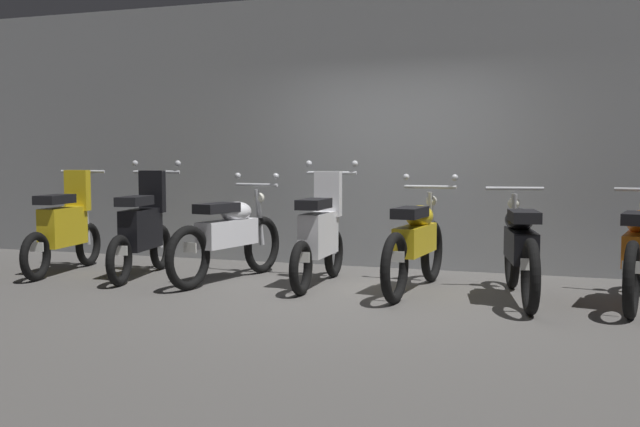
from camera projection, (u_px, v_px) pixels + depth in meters
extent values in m
plane|color=#565451|center=(354.00, 296.00, 7.06)|extent=(80.00, 80.00, 0.00)
cube|color=gray|center=(402.00, 131.00, 8.84)|extent=(16.00, 0.30, 3.29)
torus|color=black|center=(88.00, 244.00, 9.01)|extent=(0.17, 0.54, 0.53)
torus|color=black|center=(36.00, 257.00, 7.88)|extent=(0.17, 0.54, 0.53)
cube|color=gold|center=(63.00, 227.00, 8.42)|extent=(0.32, 0.76, 0.44)
cube|color=gold|center=(77.00, 190.00, 8.73)|extent=(0.29, 0.16, 0.48)
cube|color=black|center=(55.00, 199.00, 8.24)|extent=(0.31, 0.55, 0.10)
cylinder|color=#B7BABF|center=(83.00, 172.00, 8.85)|extent=(0.56, 0.12, 0.04)
cylinder|color=#B7BABF|center=(86.00, 210.00, 8.93)|extent=(0.08, 0.15, 0.85)
sphere|color=silver|center=(85.00, 184.00, 8.91)|extent=(0.12, 0.12, 0.12)
cube|color=white|center=(36.00, 247.00, 7.89)|extent=(0.16, 0.04, 0.10)
torus|color=black|center=(161.00, 247.00, 8.70)|extent=(0.18, 0.54, 0.53)
torus|color=black|center=(119.00, 260.00, 7.57)|extent=(0.18, 0.54, 0.53)
cube|color=black|center=(141.00, 229.00, 8.12)|extent=(0.34, 0.76, 0.44)
cube|color=black|center=(152.00, 191.00, 8.43)|extent=(0.30, 0.17, 0.48)
cube|color=black|center=(135.00, 201.00, 7.93)|extent=(0.33, 0.55, 0.10)
cylinder|color=#B7BABF|center=(156.00, 172.00, 8.55)|extent=(0.56, 0.13, 0.04)
sphere|color=#B7BABF|center=(135.00, 163.00, 8.58)|extent=(0.07, 0.07, 0.07)
sphere|color=#B7BABF|center=(178.00, 163.00, 8.50)|extent=(0.07, 0.07, 0.07)
cylinder|color=#B7BABF|center=(159.00, 212.00, 8.63)|extent=(0.08, 0.16, 0.85)
sphere|color=silver|center=(158.00, 185.00, 8.60)|extent=(0.12, 0.12, 0.12)
cube|color=white|center=(120.00, 251.00, 7.59)|extent=(0.16, 0.04, 0.10)
torus|color=black|center=(262.00, 245.00, 8.45)|extent=(0.21, 0.66, 0.65)
torus|color=black|center=(188.00, 258.00, 7.32)|extent=(0.21, 0.66, 0.65)
cube|color=silver|center=(228.00, 233.00, 7.87)|extent=(0.37, 0.86, 0.28)
ellipsoid|color=silver|center=(236.00, 212.00, 7.99)|extent=(0.34, 0.48, 0.22)
cube|color=black|center=(217.00, 208.00, 7.69)|extent=(0.33, 0.56, 0.10)
cylinder|color=#B7BABF|center=(257.00, 185.00, 8.31)|extent=(0.56, 0.14, 0.04)
sphere|color=#B7BABF|center=(238.00, 176.00, 8.43)|extent=(0.07, 0.07, 0.07)
sphere|color=#B7BABF|center=(276.00, 176.00, 8.17)|extent=(0.07, 0.07, 0.07)
cylinder|color=#B7BABF|center=(259.00, 217.00, 8.38)|extent=(0.09, 0.17, 0.65)
sphere|color=silver|center=(259.00, 198.00, 8.36)|extent=(0.12, 0.12, 0.12)
cube|color=white|center=(190.00, 248.00, 7.34)|extent=(0.16, 0.04, 0.10)
torus|color=black|center=(334.00, 253.00, 8.16)|extent=(0.11, 0.53, 0.53)
torus|color=black|center=(301.00, 268.00, 7.06)|extent=(0.11, 0.53, 0.53)
cube|color=silver|center=(319.00, 234.00, 7.59)|extent=(0.25, 0.74, 0.44)
cube|color=silver|center=(328.00, 194.00, 7.89)|extent=(0.28, 0.13, 0.48)
cube|color=black|center=(314.00, 204.00, 7.41)|extent=(0.26, 0.53, 0.10)
cylinder|color=#B7BABF|center=(332.00, 173.00, 8.00)|extent=(0.56, 0.06, 0.04)
sphere|color=#B7BABF|center=(309.00, 164.00, 8.07)|extent=(0.07, 0.07, 0.07)
sphere|color=#B7BABF|center=(355.00, 164.00, 7.92)|extent=(0.07, 0.07, 0.07)
cylinder|color=#B7BABF|center=(333.00, 216.00, 8.08)|extent=(0.06, 0.15, 0.85)
sphere|color=silver|center=(333.00, 187.00, 8.06)|extent=(0.12, 0.12, 0.12)
cube|color=white|center=(302.00, 257.00, 7.07)|extent=(0.16, 0.02, 0.10)
torus|color=black|center=(432.00, 251.00, 7.84)|extent=(0.14, 0.66, 0.65)
torus|color=black|center=(395.00, 268.00, 6.65)|extent=(0.14, 0.66, 0.65)
cube|color=gold|center=(415.00, 240.00, 7.23)|extent=(0.28, 0.85, 0.28)
ellipsoid|color=gold|center=(420.00, 216.00, 7.36)|extent=(0.29, 0.46, 0.22)
cube|color=black|center=(410.00, 213.00, 7.04)|extent=(0.28, 0.54, 0.10)
cylinder|color=#B7BABF|center=(430.00, 187.00, 7.69)|extent=(0.56, 0.08, 0.04)
sphere|color=#B7BABF|center=(406.00, 177.00, 7.79)|extent=(0.07, 0.07, 0.07)
sphere|color=#B7BABF|center=(455.00, 178.00, 7.58)|extent=(0.07, 0.07, 0.07)
cylinder|color=#B7BABF|center=(431.00, 222.00, 7.77)|extent=(0.07, 0.16, 0.65)
sphere|color=silver|center=(431.00, 201.00, 7.75)|extent=(0.12, 0.12, 0.12)
cube|color=white|center=(396.00, 257.00, 6.67)|extent=(0.16, 0.02, 0.10)
torus|color=black|center=(512.00, 256.00, 7.44)|extent=(0.21, 0.66, 0.65)
torus|color=black|center=(530.00, 277.00, 6.16)|extent=(0.21, 0.66, 0.65)
cube|color=black|center=(521.00, 245.00, 6.78)|extent=(0.37, 0.86, 0.28)
ellipsoid|color=black|center=(519.00, 220.00, 6.92)|extent=(0.34, 0.48, 0.22)
cube|color=black|center=(524.00, 216.00, 6.58)|extent=(0.33, 0.56, 0.10)
cylinder|color=#B7BABF|center=(515.00, 188.00, 7.29)|extent=(0.56, 0.14, 0.04)
cylinder|color=#B7BABF|center=(513.00, 225.00, 7.37)|extent=(0.09, 0.17, 0.65)
sphere|color=silver|center=(514.00, 203.00, 7.35)|extent=(0.12, 0.12, 0.12)
cube|color=white|center=(530.00, 264.00, 6.18)|extent=(0.16, 0.04, 0.10)
torus|color=black|center=(632.00, 280.00, 6.00)|extent=(0.19, 0.66, 0.65)
cube|color=orange|center=(639.00, 248.00, 6.56)|extent=(0.35, 0.86, 0.28)
cube|color=black|center=(638.00, 218.00, 6.37)|extent=(0.32, 0.55, 0.10)
cube|color=white|center=(632.00, 267.00, 6.01)|extent=(0.16, 0.04, 0.10)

